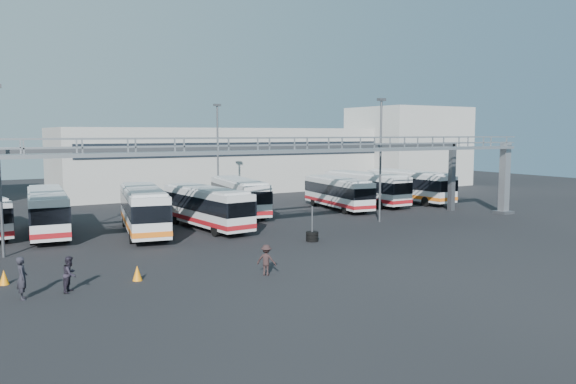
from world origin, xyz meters
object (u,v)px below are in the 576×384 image
cone_left (4,277)px  bus_5 (239,195)px  bus_2 (47,210)px  bus_3 (144,208)px  pedestrian_b (70,274)px  light_pole_back (218,150)px  tire_stack (312,235)px  light_pole_mid (381,153)px  bus_8 (366,187)px  bus_7 (338,192)px  bus_4 (206,206)px  pedestrian_a (22,278)px  pedestrian_c (266,260)px  cone_right (137,273)px  bus_9 (409,185)px

cone_left → bus_5: bearing=37.5°
bus_2 → bus_3: bearing=-20.1°
bus_3 → pedestrian_b: bus_3 is taller
light_pole_back → tire_stack: bearing=-94.3°
cone_left → light_pole_mid: bearing=11.5°
bus_8 → tire_stack: size_ratio=4.55×
bus_2 → bus_3: size_ratio=0.96×
bus_8 → tire_stack: bearing=-140.5°
light_pole_back → cone_left: size_ratio=13.91×
bus_3 → bus_7: 20.44m
bus_3 → bus_4: bus_3 is taller
light_pole_mid → light_pole_back: same height
bus_7 → bus_4: bearing=-158.6°
pedestrian_a → pedestrian_c: (11.38, -1.75, -0.16)m
light_pole_back → bus_5: 6.63m
light_pole_mid → cone_right: 24.69m
bus_5 → cone_right: size_ratio=14.24×
light_pole_back → bus_2: bearing=-155.9°
bus_9 → cone_right: size_ratio=14.44×
light_pole_mid → bus_4: light_pole_mid is taller
bus_8 → pedestrian_b: bus_8 is taller
bus_5 → bus_8: 14.35m
bus_4 → bus_5: bearing=39.7°
bus_3 → pedestrian_b: bearing=-108.1°
bus_4 → bus_5: 7.65m
bus_8 → tire_stack: (-15.53, -13.74, -1.43)m
pedestrian_a → pedestrian_b: pedestrian_a is taller
bus_4 → light_pole_mid: bearing=-22.6°
light_pole_back → cone_left: 29.64m
bus_2 → bus_9: 36.20m
light_pole_back → tire_stack: size_ratio=4.22×
cone_left → pedestrian_b: bearing=-49.1°
light_pole_back → cone_right: 28.05m
pedestrian_c → tire_stack: (7.07, 6.49, -0.40)m
bus_8 → bus_9: bearing=-8.7°
bus_8 → bus_2: bearing=-178.3°
light_pole_mid → bus_5: size_ratio=0.93×
bus_8 → cone_left: 37.79m
bus_7 → tire_stack: 16.68m
bus_9 → cone_left: bearing=-161.3°
tire_stack → pedestrian_a: bearing=-165.6°
light_pole_mid → bus_2: light_pole_mid is taller
pedestrian_b → cone_left: pedestrian_b is taller
pedestrian_b → bus_9: bearing=-32.0°
light_pole_mid → bus_2: bearing=163.0°
bus_2 → cone_left: bearing=-100.2°
bus_9 → cone_left: bus_9 is taller
bus_8 → cone_right: bearing=-150.1°
bus_9 → pedestrian_b: (-37.38, -17.64, -1.01)m
cone_left → bus_7: bearing=25.0°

